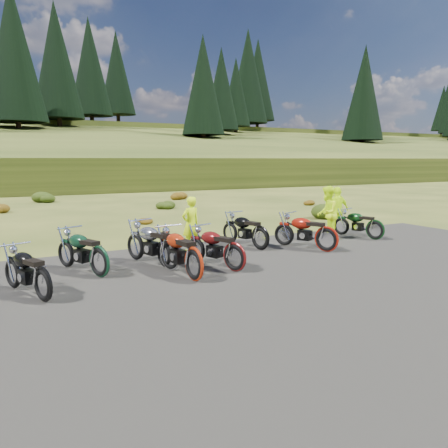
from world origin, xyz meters
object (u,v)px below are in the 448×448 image
motorcycle_3 (171,271)px  motorcycle_7 (375,240)px  person_middle (191,225)px  motorcycle_0 (44,303)px

motorcycle_3 → motorcycle_7: 8.04m
motorcycle_3 → motorcycle_7: bearing=-102.6°
motorcycle_7 → person_middle: bearing=62.3°
person_middle → motorcycle_3: bearing=41.5°
motorcycle_0 → motorcycle_7: (11.16, 1.92, 0.00)m
motorcycle_0 → person_middle: size_ratio=1.21×
motorcycle_3 → person_middle: (1.41, 1.96, 0.85)m
motorcycle_3 → motorcycle_0: bearing=93.2°
motorcycle_0 → motorcycle_7: size_ratio=1.02×
motorcycle_0 → motorcycle_7: bearing=-101.6°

